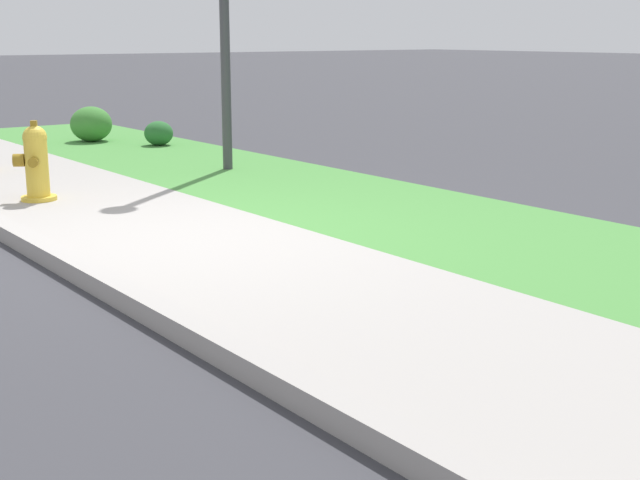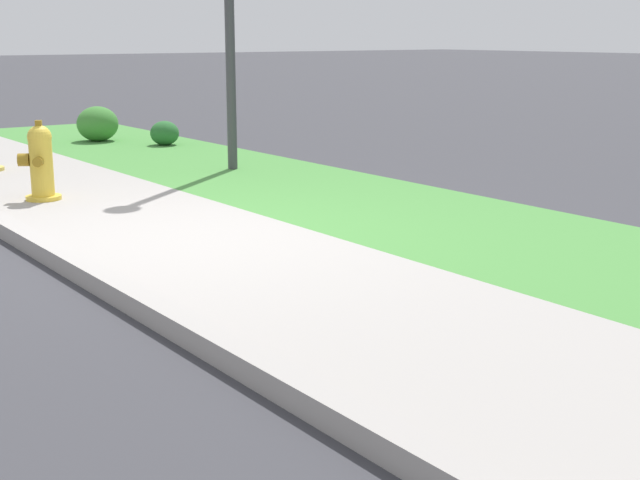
# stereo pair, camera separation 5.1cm
# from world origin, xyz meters

# --- Properties ---
(ground_plane) EXTENTS (120.00, 120.00, 0.00)m
(ground_plane) POSITION_xyz_m (0.00, 0.00, 0.00)
(ground_plane) COLOR #38383D
(sidewalk_pavement) EXTENTS (18.00, 1.92, 0.01)m
(sidewalk_pavement) POSITION_xyz_m (0.00, 0.00, 0.01)
(sidewalk_pavement) COLOR #9E9993
(sidewalk_pavement) RESTS_ON ground
(grass_verge) EXTENTS (18.00, 2.23, 0.01)m
(grass_verge) POSITION_xyz_m (0.00, 2.07, 0.00)
(grass_verge) COLOR #47893D
(grass_verge) RESTS_ON ground
(street_curb) EXTENTS (18.00, 0.16, 0.12)m
(street_curb) POSITION_xyz_m (0.00, -1.04, 0.06)
(street_curb) COLOR #9E9993
(street_curb) RESTS_ON ground
(fire_hydrant_by_grass_verge) EXTENTS (0.39, 0.37, 0.75)m
(fire_hydrant_by_grass_verge) POSITION_xyz_m (-2.15, -0.31, 0.36)
(fire_hydrant_by_grass_verge) COLOR gold
(fire_hydrant_by_grass_verge) RESTS_ON ground
(shrub_bush_near_lamp) EXTENTS (0.40, 0.40, 0.34)m
(shrub_bush_near_lamp) POSITION_xyz_m (-5.35, 2.53, 0.17)
(shrub_bush_near_lamp) COLOR #28662D
(shrub_bush_near_lamp) RESTS_ON ground
(shrub_bush_mid_verge) EXTENTS (0.59, 0.59, 0.51)m
(shrub_bush_mid_verge) POSITION_xyz_m (-6.36, 1.96, 0.25)
(shrub_bush_mid_verge) COLOR #3D7F33
(shrub_bush_mid_verge) RESTS_ON ground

